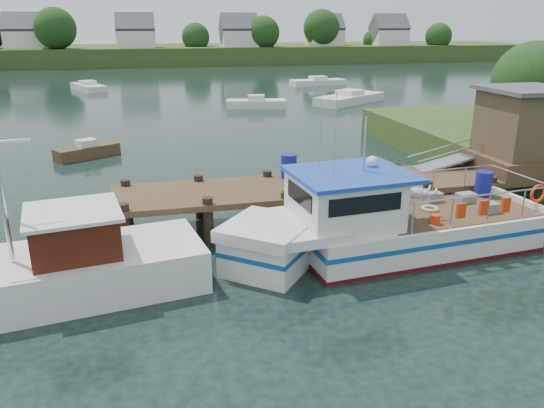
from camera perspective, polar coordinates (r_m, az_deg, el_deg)
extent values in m
plane|color=black|center=(18.68, 1.90, -2.10)|extent=(160.00, 160.00, 0.00)
cylinder|color=#332114|center=(29.94, 25.55, 7.12)|extent=(0.50, 0.50, 3.05)
sphere|color=#1C3E15|center=(29.61, 26.22, 11.73)|extent=(3.90, 3.90, 3.90)
cube|color=#364A1E|center=(101.04, -11.35, 15.51)|extent=(140.00, 24.00, 3.00)
cylinder|color=#332114|center=(92.72, -22.00, 14.90)|extent=(0.60, 0.60, 4.80)
sphere|color=#1C3E15|center=(92.62, -22.28, 17.08)|extent=(6.34, 6.34, 6.34)
cylinder|color=#332114|center=(93.95, -14.91, 15.09)|extent=(0.60, 0.60, 3.00)
sphere|color=#1C3E15|center=(93.85, -15.03, 16.44)|extent=(3.96, 3.96, 3.96)
cylinder|color=#332114|center=(96.41, -8.13, 15.77)|extent=(0.60, 0.60, 3.60)
sphere|color=#1C3E15|center=(96.31, -8.21, 17.35)|extent=(4.75, 4.75, 4.75)
cylinder|color=#332114|center=(94.21, -0.95, 16.06)|extent=(0.60, 0.60, 4.20)
sphere|color=#1C3E15|center=(94.12, -0.96, 17.95)|extent=(5.54, 5.54, 5.54)
cylinder|color=#332114|center=(99.10, 5.26, 16.30)|extent=(0.60, 0.60, 4.80)
sphere|color=#1C3E15|center=(99.01, 5.33, 18.36)|extent=(6.34, 6.34, 6.34)
cylinder|color=#332114|center=(105.01, 10.80, 15.71)|extent=(0.60, 0.60, 3.00)
sphere|color=#1C3E15|center=(104.93, 10.88, 16.92)|extent=(3.96, 3.96, 3.96)
cylinder|color=#332114|center=(106.47, 17.33, 15.41)|extent=(0.60, 0.60, 3.60)
sphere|color=#1C3E15|center=(106.38, 17.48, 16.84)|extent=(4.75, 4.75, 4.75)
cube|color=silver|center=(96.40, -24.93, 15.60)|extent=(6.00, 5.00, 3.00)
cube|color=#47474C|center=(96.36, -25.09, 16.72)|extent=(6.20, 5.09, 5.09)
cube|color=silver|center=(93.84, -14.41, 16.66)|extent=(6.00, 5.00, 3.00)
cube|color=#47474C|center=(93.80, -14.51, 17.81)|extent=(6.20, 5.09, 5.09)
cube|color=silver|center=(94.33, -3.57, 17.19)|extent=(6.00, 5.00, 3.00)
cube|color=#47474C|center=(94.29, -3.60, 18.34)|extent=(6.20, 5.09, 5.09)
cube|color=silver|center=(100.32, 5.67, 17.24)|extent=(6.00, 5.00, 3.00)
cube|color=#47474C|center=(100.28, 5.70, 18.32)|extent=(6.20, 5.09, 5.09)
cube|color=silver|center=(103.94, 12.41, 16.96)|extent=(6.00, 5.00, 3.00)
cube|color=#47474C|center=(103.91, 12.48, 18.01)|extent=(6.20, 5.09, 5.09)
cube|color=#4C3824|center=(18.87, 7.81, 2.12)|extent=(16.00, 3.00, 0.20)
cylinder|color=black|center=(16.65, -15.42, -3.08)|extent=(0.32, 0.32, 1.90)
cylinder|color=black|center=(19.09, -15.29, -0.24)|extent=(0.32, 0.32, 1.90)
cylinder|color=black|center=(16.71, -6.85, -2.42)|extent=(0.32, 0.32, 1.90)
cylinder|color=black|center=(19.15, -7.81, 0.33)|extent=(0.32, 0.32, 1.90)
cylinder|color=black|center=(17.15, 1.47, -1.72)|extent=(0.32, 0.32, 1.90)
cylinder|color=black|center=(19.53, -0.51, 0.89)|extent=(0.32, 0.32, 1.90)
cylinder|color=black|center=(17.93, 9.21, -1.04)|extent=(0.32, 0.32, 1.90)
cylinder|color=black|center=(20.22, 6.41, 1.40)|extent=(0.32, 0.32, 1.90)
cylinder|color=black|center=(19.01, 16.19, -0.40)|extent=(0.32, 0.32, 1.90)
cylinder|color=black|center=(21.18, 12.79, 1.85)|extent=(0.32, 0.32, 1.90)
cylinder|color=black|center=(20.33, 22.34, 0.16)|extent=(0.32, 0.32, 1.90)
cylinder|color=black|center=(22.38, 18.55, 2.23)|extent=(0.32, 0.32, 1.90)
cylinder|color=black|center=(23.78, 23.69, 2.56)|extent=(0.32, 0.32, 1.90)
cube|color=#4C3824|center=(22.24, 24.97, 4.15)|extent=(3.20, 3.00, 0.60)
cube|color=#4A3C29|center=(21.97, 25.47, 7.68)|extent=(2.60, 2.60, 2.40)
cube|color=#47474C|center=(21.80, 25.96, 11.02)|extent=(3.00, 3.00, 0.15)
cube|color=#A5A8AD|center=(21.65, 18.70, 4.43)|extent=(3.34, 0.90, 0.79)
cylinder|color=silver|center=(21.21, 19.40, 5.46)|extent=(3.34, 0.05, 0.76)
cylinder|color=silver|center=(21.87, 18.29, 5.96)|extent=(3.34, 0.05, 0.76)
cube|color=slate|center=(17.56, 5.97, 1.81)|extent=(0.60, 0.40, 0.30)
cube|color=slate|center=(18.08, 8.76, 2.20)|extent=(0.60, 0.40, 0.30)
cylinder|color=red|center=(18.22, 12.02, 2.10)|extent=(0.30, 0.30, 0.28)
cylinder|color=navy|center=(18.99, 1.82, 4.09)|extent=(0.56, 0.56, 0.85)
cube|color=silver|center=(17.02, 15.19, -2.89)|extent=(7.52, 3.56, 1.12)
cube|color=silver|center=(14.99, -0.56, -5.22)|extent=(2.91, 2.91, 1.12)
cube|color=silver|center=(14.72, -0.56, -2.72)|extent=(3.17, 3.19, 0.34)
cube|color=silver|center=(15.04, 2.96, -2.38)|extent=(2.19, 2.93, 0.29)
cube|color=#124791|center=(16.97, 15.23, -2.45)|extent=(7.62, 3.61, 0.14)
cube|color=#124791|center=(14.93, -0.56, -4.73)|extent=(2.96, 2.96, 0.14)
cube|color=#4C0A10|center=(17.21, 15.05, -4.47)|extent=(7.62, 3.59, 0.14)
cube|color=#4C3824|center=(17.49, 18.54, -0.66)|extent=(5.46, 3.09, 0.04)
cube|color=silver|center=(19.29, 24.65, -1.11)|extent=(0.46, 2.92, 1.31)
cube|color=silver|center=(15.36, 7.72, 0.36)|extent=(2.94, 2.76, 1.46)
cube|color=black|center=(14.20, 10.03, -0.07)|extent=(2.13, 0.23, 0.49)
cube|color=black|center=(16.37, 5.80, 2.67)|extent=(2.13, 0.23, 0.49)
cube|color=black|center=(14.73, 2.98, 0.89)|extent=(0.20, 1.75, 0.49)
cube|color=#1B44A9|center=(15.22, 8.50, 3.21)|extent=(3.54, 3.10, 0.12)
cylinder|color=silver|center=(15.20, 9.97, 6.32)|extent=(0.08, 0.08, 1.55)
cylinder|color=silver|center=(14.18, 6.81, 7.18)|extent=(0.03, 0.03, 2.33)
cylinder|color=silver|center=(15.04, 5.22, 7.91)|extent=(0.03, 0.03, 2.33)
sphere|color=silver|center=(15.91, 10.72, 4.49)|extent=(0.38, 0.38, 0.35)
cylinder|color=silver|center=(16.33, 22.06, 0.95)|extent=(4.84, 0.48, 0.04)
cylinder|color=silver|center=(18.34, 16.72, 3.41)|extent=(4.84, 0.48, 0.04)
cylinder|color=silver|center=(18.89, 25.17, 2.84)|extent=(0.28, 2.67, 0.04)
cylinder|color=silver|center=(15.06, 14.91, -1.58)|extent=(0.05, 0.05, 0.92)
cylinder|color=silver|center=(17.23, 10.07, 1.35)|extent=(0.05, 0.05, 0.92)
cylinder|color=silver|center=(15.78, 18.75, -1.03)|extent=(0.05, 0.05, 0.92)
cylinder|color=silver|center=(17.85, 13.64, 1.72)|extent=(0.05, 0.05, 0.92)
cylinder|color=silver|center=(16.55, 22.25, -0.53)|extent=(0.05, 0.05, 0.92)
cylinder|color=silver|center=(18.54, 16.95, 2.07)|extent=(0.05, 0.05, 0.92)
cylinder|color=silver|center=(17.39, 25.42, -0.07)|extent=(0.05, 0.05, 0.92)
cylinder|color=silver|center=(19.29, 20.02, 2.38)|extent=(0.05, 0.05, 0.92)
cylinder|color=silver|center=(19.93, 22.33, 2.60)|extent=(0.05, 0.05, 0.92)
cube|color=slate|center=(17.61, 22.25, -0.39)|extent=(0.62, 0.44, 0.31)
cube|color=slate|center=(18.38, 20.12, 0.64)|extent=(0.62, 0.44, 0.31)
cube|color=slate|center=(18.10, 16.96, 0.71)|extent=(0.57, 0.42, 0.31)
cylinder|color=navy|center=(19.20, 21.78, 2.01)|extent=(0.59, 0.59, 0.86)
cylinder|color=red|center=(16.11, 17.10, -1.60)|extent=(0.32, 0.32, 0.29)
torus|color=#BFB28C|center=(17.28, 16.63, -0.48)|extent=(0.59, 0.59, 0.12)
torus|color=red|center=(18.50, 26.71, 1.03)|extent=(0.61, 0.15, 0.60)
cube|color=red|center=(15.91, 19.66, -0.69)|extent=(0.28, 0.12, 0.44)
cube|color=red|center=(16.40, 21.81, -0.38)|extent=(0.28, 0.12, 0.44)
cube|color=red|center=(16.90, 23.82, -0.10)|extent=(0.28, 0.12, 0.44)
imported|color=silver|center=(16.02, 14.45, 1.18)|extent=(0.46, 0.66, 1.71)
cube|color=silver|center=(14.69, -22.20, -7.19)|extent=(7.77, 3.87, 1.14)
cube|color=#43150B|center=(14.27, -20.46, -2.97)|extent=(2.35, 2.35, 1.09)
cube|color=silver|center=(14.08, -20.72, -0.81)|extent=(2.62, 2.62, 0.09)
cylinder|color=silver|center=(13.93, -27.15, 1.32)|extent=(0.13, 0.13, 3.55)
cube|color=#4C3824|center=(29.55, -19.26, 5.33)|extent=(3.37, 2.66, 0.60)
cube|color=silver|center=(29.45, -19.36, 6.20)|extent=(1.19, 1.15, 0.39)
cube|color=silver|center=(61.73, 4.96, 12.89)|extent=(6.34, 2.62, 0.67)
cube|color=silver|center=(61.68, 4.97, 13.35)|extent=(1.85, 1.63, 0.43)
cube|color=silver|center=(44.71, -1.72, 10.70)|extent=(5.12, 2.61, 0.68)
cube|color=silver|center=(44.64, -1.73, 11.36)|extent=(1.57, 1.42, 0.44)
cube|color=silver|center=(48.04, 8.36, 11.12)|extent=(7.54, 6.24, 0.74)
cube|color=silver|center=(47.97, 8.39, 11.78)|extent=(2.71, 2.63, 0.48)
cube|color=silver|center=(60.20, -19.16, 11.78)|extent=(4.11, 6.17, 0.63)
cube|color=silver|center=(60.15, -19.21, 12.23)|extent=(1.93, 2.06, 0.41)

